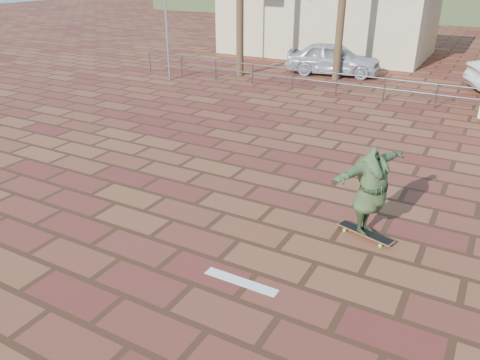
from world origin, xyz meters
name	(u,v)px	position (x,y,z in m)	size (l,w,h in m)	color
ground	(239,240)	(0.00, 0.00, 0.00)	(120.00, 120.00, 0.00)	brown
paint_stripe	(241,282)	(0.70, -1.20, 0.00)	(1.40, 0.22, 0.01)	white
guardrail	(385,85)	(0.00, 12.00, 0.68)	(24.06, 0.06, 1.00)	#47494F
building_west	(329,15)	(-6.00, 22.00, 2.28)	(12.60, 7.60, 4.50)	beige
longboard	(365,233)	(2.21, 1.35, 0.10)	(1.24, 0.60, 0.12)	olive
skateboarder	(371,192)	(2.21, 1.35, 1.05)	(2.28, 0.62, 1.86)	#374B28
car_silver	(333,59)	(-3.52, 16.00, 0.79)	(1.87, 4.65, 1.58)	#AFB1B7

